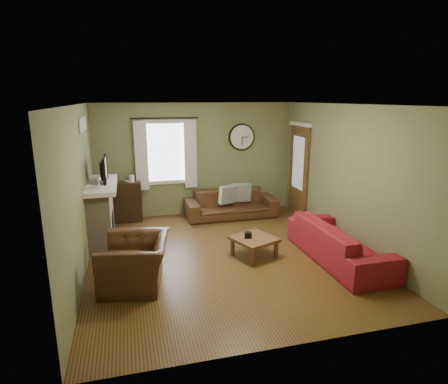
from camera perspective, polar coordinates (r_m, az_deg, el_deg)
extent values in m
cube|color=brown|center=(6.71, 0.04, -9.60)|extent=(4.60, 5.20, 0.00)
cube|color=white|center=(6.14, 0.04, 13.20)|extent=(4.60, 5.20, 0.00)
cube|color=olive|center=(6.15, -21.18, -0.02)|extent=(0.00, 5.20, 2.60)
cube|color=olive|center=(7.22, 18.00, 2.26)|extent=(0.00, 5.20, 2.60)
cube|color=olive|center=(8.79, -4.28, 4.95)|extent=(4.60, 0.00, 2.60)
cube|color=olive|center=(3.94, 9.76, -6.92)|extent=(4.60, 0.00, 2.60)
cube|color=#C3AE88|center=(7.43, -18.22, -3.42)|extent=(0.40, 1.40, 1.10)
cube|color=black|center=(7.49, -16.62, -5.16)|extent=(0.04, 0.60, 0.55)
cube|color=white|center=(7.28, -18.34, 1.03)|extent=(0.58, 1.60, 0.08)
imported|color=black|center=(7.38, -18.25, 2.91)|extent=(0.08, 0.60, 0.35)
cube|color=#994C3F|center=(7.36, -17.66, 3.38)|extent=(0.02, 0.62, 0.36)
cylinder|color=white|center=(6.79, -21.02, 9.41)|extent=(0.28, 0.28, 0.03)
cylinder|color=white|center=(7.14, -20.74, 9.62)|extent=(0.28, 0.28, 0.03)
cylinder|color=white|center=(7.49, -20.48, 9.82)|extent=(0.28, 0.28, 0.03)
cylinder|color=black|center=(8.47, -9.00, 11.07)|extent=(0.03, 0.03, 1.50)
cube|color=white|center=(8.52, -12.49, 5.37)|extent=(0.28, 0.04, 1.55)
cube|color=white|center=(8.63, -5.14, 5.76)|extent=(0.28, 0.04, 1.55)
cube|color=brown|center=(8.84, 11.32, 3.11)|extent=(0.05, 0.90, 2.10)
imported|color=brown|center=(8.52, -14.83, 1.88)|extent=(0.24, 0.25, 0.02)
imported|color=#472B19|center=(8.70, 1.10, -1.82)|extent=(2.10, 0.82, 0.61)
cube|color=gray|center=(8.57, 0.55, -0.39)|extent=(0.43, 0.26, 0.41)
cube|color=gray|center=(8.76, 2.70, -0.08)|extent=(0.43, 0.17, 0.42)
imported|color=maroon|center=(6.70, 17.13, -7.27)|extent=(0.88, 2.25, 0.66)
imported|color=#472B19|center=(5.76, -13.37, -10.33)|extent=(1.12, 1.23, 0.71)
cube|color=black|center=(6.51, 3.69, -6.59)|extent=(0.15, 0.15, 0.09)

